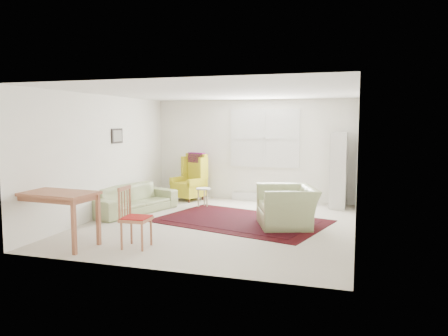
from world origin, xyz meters
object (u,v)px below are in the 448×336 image
(sofa, at_px, (133,194))
(desk_chair, at_px, (136,217))
(stool, at_px, (203,197))
(desk, at_px, (54,219))
(armchair, at_px, (287,203))
(cabinet, at_px, (339,170))
(wingback_chair, at_px, (188,177))
(coffee_table, at_px, (292,212))

(sofa, relative_size, desk_chair, 2.11)
(stool, relative_size, desk, 0.33)
(armchair, xyz_separation_m, desk, (-3.31, -2.36, -0.02))
(cabinet, bearing_deg, sofa, -155.50)
(cabinet, relative_size, desk, 1.26)
(armchair, bearing_deg, desk_chair, -64.59)
(stool, xyz_separation_m, desk, (-1.17, -3.68, 0.21))
(wingback_chair, xyz_separation_m, desk_chair, (0.77, -4.12, -0.11))
(stool, relative_size, cabinet, 0.26)
(wingback_chair, distance_m, desk, 4.43)
(stool, bearing_deg, desk_chair, -87.99)
(armchair, bearing_deg, cabinet, 138.51)
(wingback_chair, relative_size, coffee_table, 2.09)
(coffee_table, distance_m, desk, 4.24)
(sofa, height_order, stool, sofa)
(armchair, bearing_deg, stool, -142.09)
(coffee_table, height_order, desk_chair, desk_chair)
(armchair, distance_m, coffee_table, 0.30)
(sofa, distance_m, armchair, 3.38)
(sofa, bearing_deg, desk, -160.81)
(armchair, height_order, desk_chair, desk_chair)
(sofa, distance_m, wingback_chair, 1.87)
(wingback_chair, relative_size, desk_chair, 1.23)
(armchair, height_order, cabinet, cabinet)
(sofa, xyz_separation_m, wingback_chair, (0.58, 1.77, 0.18))
(cabinet, bearing_deg, stool, -163.87)
(armchair, bearing_deg, sofa, -115.04)
(coffee_table, relative_size, desk_chair, 0.59)
(desk_chair, bearing_deg, stool, -1.05)
(armchair, height_order, desk, armchair)
(coffee_table, bearing_deg, sofa, 178.75)
(coffee_table, bearing_deg, wingback_chair, 147.12)
(stool, height_order, desk, desk)
(coffee_table, bearing_deg, desk_chair, -132.52)
(cabinet, bearing_deg, armchair, -110.81)
(coffee_table, bearing_deg, cabinet, 68.78)
(stool, height_order, desk_chair, desk_chair)
(cabinet, relative_size, desk_chair, 1.80)
(wingback_chair, bearing_deg, armchair, -14.15)
(armchair, relative_size, desk, 0.85)
(armchair, distance_m, wingback_chair, 3.46)
(desk, bearing_deg, wingback_chair, 83.19)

